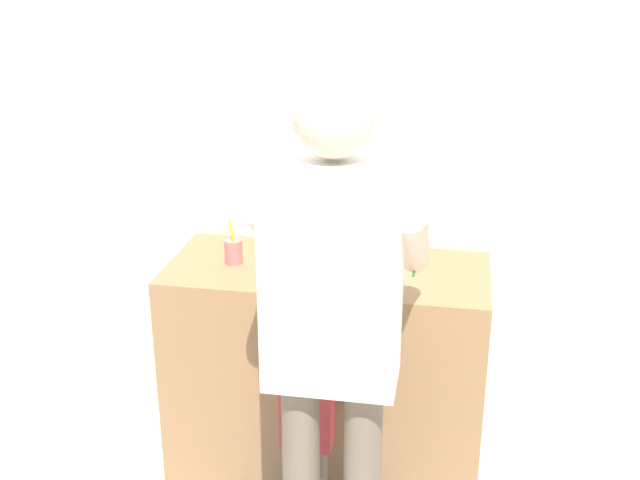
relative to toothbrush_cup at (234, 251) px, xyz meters
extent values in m
cube|color=beige|center=(0.37, 0.33, 0.41)|extent=(4.40, 0.08, 2.70)
cube|color=silver|center=(0.37, 0.28, 0.42)|extent=(0.75, 0.02, 0.73)
cube|color=olive|center=(0.37, 0.01, -0.50)|extent=(1.24, 0.54, 0.89)
cylinder|color=silver|center=(0.37, -0.01, 0.00)|extent=(0.38, 0.38, 0.11)
cylinder|color=beige|center=(0.37, -0.01, 0.01)|extent=(0.31, 0.31, 0.09)
cylinder|color=#B7BABF|center=(0.37, 0.24, 0.04)|extent=(0.03, 0.03, 0.18)
cylinder|color=#B7BABF|center=(0.37, 0.18, 0.12)|extent=(0.02, 0.12, 0.02)
cylinder|color=#B7BABF|center=(0.30, 0.24, -0.03)|extent=(0.04, 0.04, 0.05)
cylinder|color=#B7BABF|center=(0.44, 0.24, -0.03)|extent=(0.04, 0.04, 0.05)
cylinder|color=#D86666|center=(0.00, 0.00, 0.00)|extent=(0.07, 0.07, 0.09)
cylinder|color=yellow|center=(0.01, -0.01, 0.05)|extent=(0.03, 0.02, 0.17)
cube|color=white|center=(0.01, -0.01, 0.14)|extent=(0.01, 0.02, 0.02)
cube|color=#B7383D|center=(0.37, -0.40, -0.41)|extent=(0.18, 0.10, 0.32)
sphere|color=beige|center=(0.37, -0.40, -0.19)|extent=(0.10, 0.10, 0.10)
cylinder|color=beige|center=(0.27, -0.31, -0.38)|extent=(0.04, 0.22, 0.17)
cylinder|color=beige|center=(0.47, -0.31, -0.38)|extent=(0.04, 0.22, 0.17)
cube|color=white|center=(0.50, -0.66, 0.21)|extent=(0.40, 0.23, 0.70)
sphere|color=beige|center=(0.50, -0.66, 0.68)|extent=(0.23, 0.23, 0.23)
cylinder|color=beige|center=(0.28, -0.47, 0.27)|extent=(0.10, 0.49, 0.38)
cylinder|color=beige|center=(0.72, -0.47, 0.27)|extent=(0.10, 0.49, 0.38)
cylinder|color=green|center=(0.72, -0.29, 0.09)|extent=(0.01, 0.14, 0.03)
cube|color=white|center=(0.72, -0.21, 0.10)|extent=(0.01, 0.02, 0.02)
camera|label=1|loc=(0.84, -2.77, 1.15)|focal=44.70mm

